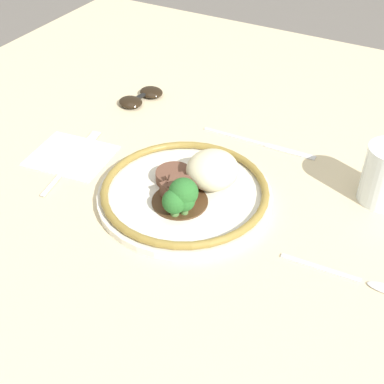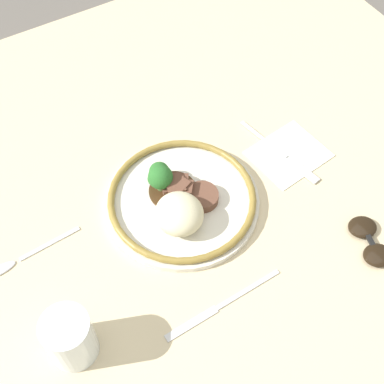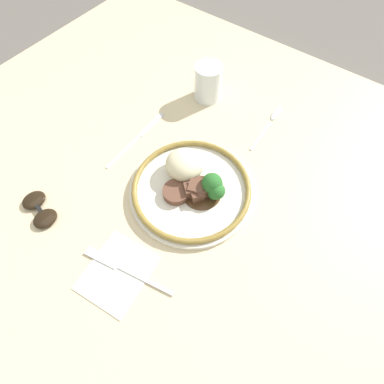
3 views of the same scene
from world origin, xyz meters
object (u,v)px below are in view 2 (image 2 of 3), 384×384
object	(u,v)px
juice_glass	(70,339)
fork	(286,157)
knife	(220,307)
spoon	(12,264)
sunglasses	(370,241)
plate	(180,199)

from	to	relation	value
juice_glass	fork	world-z (taller)	juice_glass
juice_glass	knife	bearing A→B (deg)	166.31
knife	spoon	world-z (taller)	spoon
juice_glass	fork	size ratio (longest dim) A/B	0.49
spoon	sunglasses	world-z (taller)	sunglasses
juice_glass	knife	world-z (taller)	juice_glass
juice_glass	knife	xyz separation A→B (m)	(-0.22, 0.05, -0.04)
fork	plate	bearing A→B (deg)	-103.18
knife	sunglasses	bearing A→B (deg)	171.90
spoon	sunglasses	size ratio (longest dim) A/B	1.60
plate	fork	distance (m)	0.22
plate	knife	world-z (taller)	plate
knife	sunglasses	world-z (taller)	sunglasses
plate	spoon	xyz separation A→B (m)	(0.29, -0.04, -0.02)
spoon	knife	bearing A→B (deg)	133.68
fork	spoon	xyz separation A→B (m)	(0.51, -0.05, -0.00)
plate	juice_glass	world-z (taller)	juice_glass
plate	juice_glass	bearing A→B (deg)	28.74
plate	sunglasses	distance (m)	0.32
juice_glass	spoon	bearing A→B (deg)	-79.66
juice_glass	fork	distance (m)	0.50
fork	juice_glass	bearing A→B (deg)	-85.42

